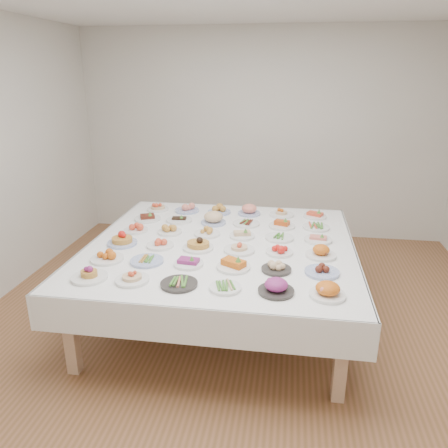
# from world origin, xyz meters

# --- Properties ---
(room_envelope) EXTENTS (5.02, 5.02, 2.81)m
(room_envelope) POSITION_xyz_m (0.00, 0.00, 1.83)
(room_envelope) COLOR #8E5A3B
(room_envelope) RESTS_ON ground
(display_table) EXTENTS (2.38, 2.38, 0.75)m
(display_table) POSITION_xyz_m (-0.18, 0.12, 0.69)
(display_table) COLOR white
(display_table) RESTS_ON ground
(dish_0) EXTENTS (0.27, 0.27, 0.14)m
(dish_0) POSITION_xyz_m (-1.04, -0.75, 0.81)
(dish_0) COLOR white
(dish_0) RESTS_ON display_table
(dish_1) EXTENTS (0.25, 0.25, 0.11)m
(dish_1) POSITION_xyz_m (-0.71, -0.75, 0.80)
(dish_1) COLOR white
(dish_1) RESTS_ON display_table
(dish_2) EXTENTS (0.27, 0.27, 0.06)m
(dish_2) POSITION_xyz_m (-0.35, -0.76, 0.78)
(dish_2) COLOR #2E2B29
(dish_2) RESTS_ON display_table
(dish_3) EXTENTS (0.23, 0.23, 0.05)m
(dish_3) POSITION_xyz_m (-0.01, -0.76, 0.77)
(dish_3) COLOR white
(dish_3) RESTS_ON display_table
(dish_4) EXTENTS (0.25, 0.25, 0.15)m
(dish_4) POSITION_xyz_m (0.35, -0.76, 0.82)
(dish_4) COLOR #2E2B29
(dish_4) RESTS_ON display_table
(dish_5) EXTENTS (0.25, 0.25, 0.15)m
(dish_5) POSITION_xyz_m (0.70, -0.76, 0.83)
(dish_5) COLOR white
(dish_5) RESTS_ON display_table
(dish_6) EXTENTS (0.27, 0.27, 0.12)m
(dish_6) POSITION_xyz_m (-1.05, -0.41, 0.81)
(dish_6) COLOR white
(dish_6) RESTS_ON display_table
(dish_7) EXTENTS (0.27, 0.27, 0.05)m
(dish_7) POSITION_xyz_m (-0.71, -0.40, 0.77)
(dish_7) COLOR #4C66B2
(dish_7) RESTS_ON display_table
(dish_8) EXTENTS (0.24, 0.24, 0.10)m
(dish_8) POSITION_xyz_m (-0.36, -0.40, 0.79)
(dish_8) COLOR white
(dish_8) RESTS_ON display_table
(dish_9) EXTENTS (0.27, 0.26, 0.12)m
(dish_9) POSITION_xyz_m (0.00, -0.41, 0.81)
(dish_9) COLOR white
(dish_9) RESTS_ON display_table
(dish_10) EXTENTS (0.23, 0.23, 0.09)m
(dish_10) POSITION_xyz_m (0.34, -0.40, 0.79)
(dish_10) COLOR #2E2B29
(dish_10) RESTS_ON display_table
(dish_11) EXTENTS (0.26, 0.26, 0.12)m
(dish_11) POSITION_xyz_m (0.69, -0.40, 0.80)
(dish_11) COLOR #4C66B2
(dish_11) RESTS_ON display_table
(dish_12) EXTENTS (0.26, 0.26, 0.16)m
(dish_12) POSITION_xyz_m (-1.06, -0.06, 0.83)
(dish_12) COLOR #4C66B2
(dish_12) RESTS_ON display_table
(dish_13) EXTENTS (0.24, 0.24, 0.11)m
(dish_13) POSITION_xyz_m (-0.70, -0.06, 0.80)
(dish_13) COLOR white
(dish_13) RESTS_ON display_table
(dish_14) EXTENTS (0.27, 0.26, 0.17)m
(dish_14) POSITION_xyz_m (-0.36, -0.06, 0.83)
(dish_14) COLOR white
(dish_14) RESTS_ON display_table
(dish_15) EXTENTS (0.26, 0.26, 0.13)m
(dish_15) POSITION_xyz_m (0.00, -0.05, 0.81)
(dish_15) COLOR white
(dish_15) RESTS_ON display_table
(dish_16) EXTENTS (0.23, 0.23, 0.10)m
(dish_16) POSITION_xyz_m (0.35, -0.05, 0.79)
(dish_16) COLOR white
(dish_16) RESTS_ON display_table
(dish_17) EXTENTS (0.25, 0.25, 0.13)m
(dish_17) POSITION_xyz_m (0.70, -0.06, 0.81)
(dish_17) COLOR white
(dish_17) RESTS_ON display_table
(dish_18) EXTENTS (0.23, 0.23, 0.10)m
(dish_18) POSITION_xyz_m (-1.05, 0.29, 0.80)
(dish_18) COLOR white
(dish_18) RESTS_ON display_table
(dish_19) EXTENTS (0.23, 0.23, 0.09)m
(dish_19) POSITION_xyz_m (-0.71, 0.29, 0.79)
(dish_19) COLOR white
(dish_19) RESTS_ON display_table
(dish_20) EXTENTS (0.24, 0.24, 0.09)m
(dish_20) POSITION_xyz_m (-0.35, 0.30, 0.79)
(dish_20) COLOR white
(dish_20) RESTS_ON display_table
(dish_21) EXTENTS (0.23, 0.23, 0.10)m
(dish_21) POSITION_xyz_m (-0.01, 0.29, 0.79)
(dish_21) COLOR white
(dish_21) RESTS_ON display_table
(dish_22) EXTENTS (0.26, 0.26, 0.06)m
(dish_22) POSITION_xyz_m (0.34, 0.30, 0.77)
(dish_22) COLOR white
(dish_22) RESTS_ON display_table
(dish_23) EXTENTS (0.25, 0.25, 0.10)m
(dish_23) POSITION_xyz_m (0.69, 0.30, 0.79)
(dish_23) COLOR white
(dish_23) RESTS_ON display_table
(dish_24) EXTENTS (0.27, 0.27, 0.12)m
(dish_24) POSITION_xyz_m (-1.05, 0.64, 0.80)
(dish_24) COLOR white
(dish_24) RESTS_ON display_table
(dish_25) EXTENTS (0.26, 0.26, 0.10)m
(dish_25) POSITION_xyz_m (-0.71, 0.65, 0.79)
(dish_25) COLOR white
(dish_25) RESTS_ON display_table
(dish_26) EXTENTS (0.27, 0.27, 0.15)m
(dish_26) POSITION_xyz_m (-0.35, 0.63, 0.82)
(dish_26) COLOR #4C66B2
(dish_26) RESTS_ON display_table
(dish_27) EXTENTS (0.27, 0.27, 0.06)m
(dish_27) POSITION_xyz_m (-0.01, 0.65, 0.77)
(dish_27) COLOR white
(dish_27) RESTS_ON display_table
(dish_28) EXTENTS (0.26, 0.26, 0.11)m
(dish_28) POSITION_xyz_m (0.35, 0.63, 0.80)
(dish_28) COLOR white
(dish_28) RESTS_ON display_table
(dish_29) EXTENTS (0.26, 0.26, 0.06)m
(dish_29) POSITION_xyz_m (0.69, 0.64, 0.78)
(dish_29) COLOR white
(dish_29) RESTS_ON display_table
(dish_30) EXTENTS (0.25, 0.25, 0.13)m
(dish_30) POSITION_xyz_m (-1.04, 0.99, 0.81)
(dish_30) COLOR white
(dish_30) RESTS_ON display_table
(dish_31) EXTENTS (0.26, 0.26, 0.11)m
(dish_31) POSITION_xyz_m (-0.71, 0.99, 0.80)
(dish_31) COLOR #4C66B2
(dish_31) RESTS_ON display_table
(dish_32) EXTENTS (0.25, 0.25, 0.12)m
(dish_32) POSITION_xyz_m (-0.34, 0.99, 0.80)
(dish_32) COLOR #4C66B2
(dish_32) RESTS_ON display_table
(dish_33) EXTENTS (0.24, 0.24, 0.14)m
(dish_33) POSITION_xyz_m (-0.01, 0.99, 0.82)
(dish_33) COLOR #4C66B2
(dish_33) RESTS_ON display_table
(dish_34) EXTENTS (0.26, 0.26, 0.12)m
(dish_34) POSITION_xyz_m (0.33, 1.00, 0.80)
(dish_34) COLOR white
(dish_34) RESTS_ON display_table
(dish_35) EXTENTS (0.24, 0.24, 0.11)m
(dish_35) POSITION_xyz_m (0.69, 1.00, 0.80)
(dish_35) COLOR white
(dish_35) RESTS_ON display_table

